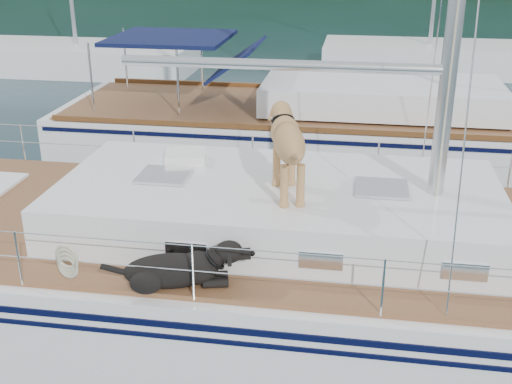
# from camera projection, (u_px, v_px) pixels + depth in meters

# --- Properties ---
(ground) EXTENTS (120.00, 120.00, 0.00)m
(ground) POSITION_uv_depth(u_px,v_px,m) (216.00, 309.00, 8.37)
(ground) COLOR black
(ground) RESTS_ON ground
(main_sailboat) EXTENTS (12.00, 3.81, 14.01)m
(main_sailboat) POSITION_uv_depth(u_px,v_px,m) (222.00, 264.00, 8.09)
(main_sailboat) COLOR white
(main_sailboat) RESTS_ON ground
(neighbor_sailboat) EXTENTS (11.00, 3.50, 13.30)m
(neighbor_sailboat) POSITION_uv_depth(u_px,v_px,m) (326.00, 132.00, 13.57)
(neighbor_sailboat) COLOR white
(neighbor_sailboat) RESTS_ON ground
(bg_boat_west) EXTENTS (8.00, 3.00, 11.65)m
(bg_boat_west) POSITION_uv_depth(u_px,v_px,m) (78.00, 59.00, 22.17)
(bg_boat_west) COLOR white
(bg_boat_west) RESTS_ON ground
(bg_boat_center) EXTENTS (7.20, 3.00, 11.65)m
(bg_boat_center) POSITION_uv_depth(u_px,v_px,m) (428.00, 58.00, 22.22)
(bg_boat_center) COLOR white
(bg_boat_center) RESTS_ON ground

